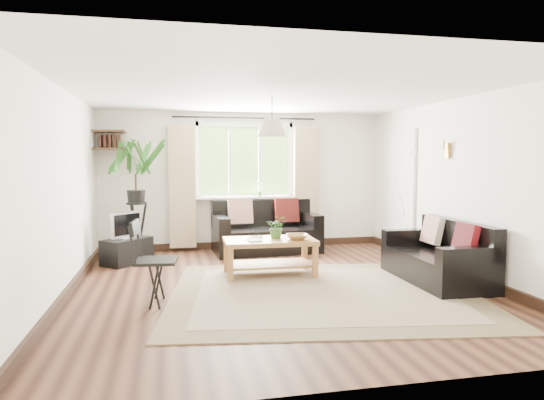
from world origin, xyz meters
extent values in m
plane|color=black|center=(0.00, 0.00, 0.00)|extent=(5.50, 5.50, 0.00)
plane|color=white|center=(0.00, 0.00, 2.40)|extent=(5.50, 5.50, 0.00)
cube|color=white|center=(0.00, 2.75, 1.20)|extent=(5.00, 0.02, 2.40)
cube|color=white|center=(0.00, -2.75, 1.20)|extent=(5.00, 0.02, 2.40)
cube|color=white|center=(-2.50, 0.00, 1.20)|extent=(0.02, 5.50, 2.40)
cube|color=white|center=(2.50, 0.00, 1.20)|extent=(0.02, 5.50, 2.40)
cube|color=#B9AD8F|center=(0.45, -0.41, 0.01)|extent=(3.96, 3.53, 0.02)
cube|color=silver|center=(2.47, 1.70, 1.00)|extent=(0.06, 0.96, 2.06)
imported|color=#305B24|center=(0.12, 0.65, 0.66)|extent=(0.34, 0.31, 0.31)
imported|color=olive|center=(0.36, 0.48, 0.54)|extent=(0.33, 0.33, 0.07)
imported|color=silver|center=(-0.31, 0.49, 0.51)|extent=(0.18, 0.24, 0.02)
imported|color=#552F22|center=(-0.23, 0.74, 0.51)|extent=(0.22, 0.25, 0.02)
cube|color=black|center=(-1.96, 1.77, 0.19)|extent=(0.78, 0.81, 0.39)
imported|color=#2D6023|center=(0.25, 2.63, 1.06)|extent=(0.14, 0.10, 0.27)
camera|label=1|loc=(-1.31, -5.78, 1.58)|focal=32.00mm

